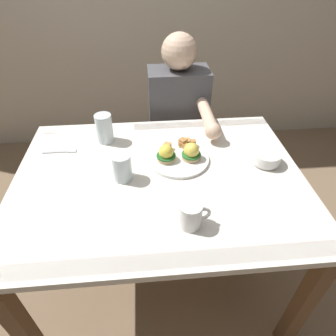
# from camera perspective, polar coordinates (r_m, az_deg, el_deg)

# --- Properties ---
(ground_plane) EXTENTS (6.00, 6.00, 0.00)m
(ground_plane) POSITION_cam_1_polar(r_m,az_deg,el_deg) (1.77, -1.26, -20.08)
(ground_plane) COLOR #7F664C
(dining_table) EXTENTS (1.20, 0.90, 0.74)m
(dining_table) POSITION_cam_1_polar(r_m,az_deg,el_deg) (1.26, -1.66, -5.24)
(dining_table) COLOR white
(dining_table) RESTS_ON ground_plane
(eggs_benedict_plate) EXTENTS (0.27, 0.27, 0.09)m
(eggs_benedict_plate) POSITION_cam_1_polar(r_m,az_deg,el_deg) (1.26, 2.20, 2.60)
(eggs_benedict_plate) COLOR white
(eggs_benedict_plate) RESTS_ON dining_table
(fruit_bowl) EXTENTS (0.12, 0.12, 0.05)m
(fruit_bowl) POSITION_cam_1_polar(r_m,az_deg,el_deg) (1.31, 19.04, 1.93)
(fruit_bowl) COLOR white
(fruit_bowl) RESTS_ON dining_table
(coffee_mug) EXTENTS (0.11, 0.08, 0.09)m
(coffee_mug) POSITION_cam_1_polar(r_m,az_deg,el_deg) (0.98, 4.59, -9.15)
(coffee_mug) COLOR white
(coffee_mug) RESTS_ON dining_table
(fork) EXTENTS (0.16, 0.02, 0.00)m
(fork) POSITION_cam_1_polar(r_m,az_deg,el_deg) (1.41, -20.36, 3.08)
(fork) COLOR silver
(fork) RESTS_ON dining_table
(water_glass_near) EXTENTS (0.08, 0.08, 0.12)m
(water_glass_near) POSITION_cam_1_polar(r_m,az_deg,el_deg) (1.16, -9.10, -0.02)
(water_glass_near) COLOR silver
(water_glass_near) RESTS_ON dining_table
(water_glass_far) EXTENTS (0.08, 0.08, 0.14)m
(water_glass_far) POSITION_cam_1_polar(r_m,az_deg,el_deg) (1.40, -12.49, 7.37)
(water_glass_far) COLOR silver
(water_glass_far) RESTS_ON dining_table
(diner_person) EXTENTS (0.34, 0.54, 1.14)m
(diner_person) POSITION_cam_1_polar(r_m,az_deg,el_deg) (1.75, 2.18, 9.39)
(diner_person) COLOR #33333D
(diner_person) RESTS_ON ground_plane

